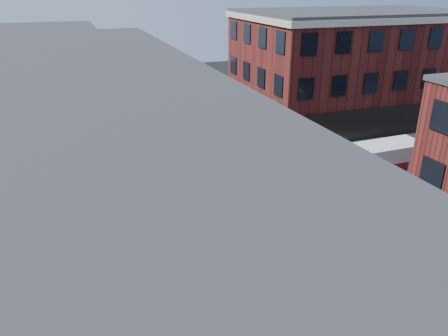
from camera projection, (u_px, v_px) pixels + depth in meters
name	position (u px, v px, depth m)	size (l,w,h in m)	color
ground	(239.00, 199.00, 32.90)	(120.00, 120.00, 0.00)	black
sidewalk_ne	(328.00, 106.00, 57.60)	(30.00, 30.00, 0.15)	gray
building_ne	(353.00, 67.00, 50.79)	(25.00, 16.00, 12.00)	#421210
tree_near	(274.00, 115.00, 42.66)	(2.69, 2.69, 4.49)	black
tree_far	(250.00, 103.00, 47.97)	(2.43, 2.43, 4.07)	black
signal_pole	(170.00, 224.00, 23.91)	(1.29, 1.24, 4.60)	black
box_truck	(378.00, 166.00, 34.01)	(8.14, 2.72, 3.64)	silver
traffic_cone	(184.00, 249.00, 26.23)	(0.38, 0.38, 0.63)	#CD4909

